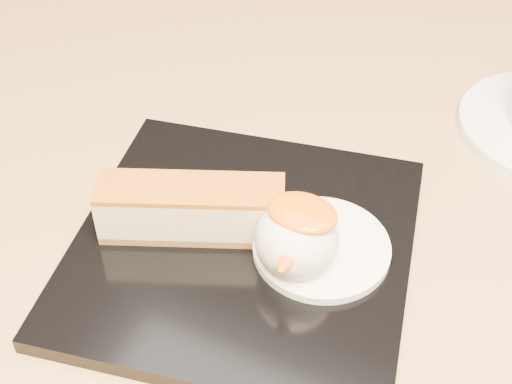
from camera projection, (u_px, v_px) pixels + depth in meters
The scene contains 7 objects.
table at pixel (296, 313), 0.64m from camera, with size 0.80×0.80×0.72m.
dessert_plate at pixel (243, 247), 0.48m from camera, with size 0.22×0.22×0.01m, color black.
cheesecake at pixel (191, 209), 0.47m from camera, with size 0.12×0.08×0.04m.
cream_smear at pixel (322, 248), 0.46m from camera, with size 0.09×0.09×0.01m, color white.
ice_cream_scoop at pixel (297, 239), 0.44m from camera, with size 0.05×0.05×0.05m, color white.
mango_sauce at pixel (302, 212), 0.42m from camera, with size 0.04×0.03×0.01m, color #F46407.
mint_sprig at pixel (295, 206), 0.49m from camera, with size 0.03×0.02×0.00m.
Camera 1 is at (0.14, -0.37, 1.08)m, focal length 50.00 mm.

